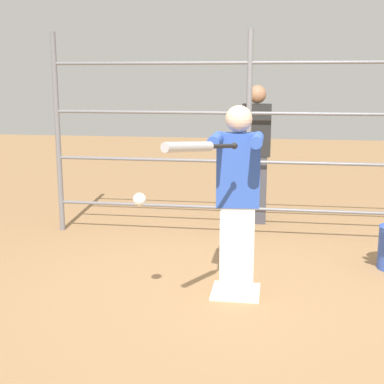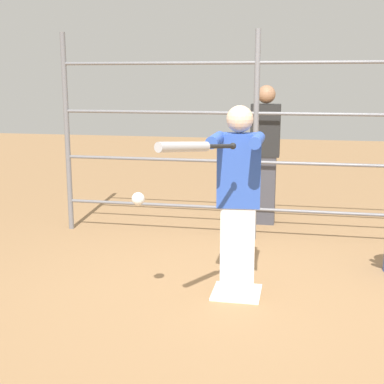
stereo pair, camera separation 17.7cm
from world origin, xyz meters
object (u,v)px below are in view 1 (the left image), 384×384
Objects in this scene: batter at (237,195)px; bystander_behind_fence at (256,153)px; baseball_bat_swinging at (195,147)px; softball_in_flight at (139,199)px.

bystander_behind_fence reaches higher than batter.
batter is at bearing -104.66° from baseball_bat_swinging.
baseball_bat_swinging is 0.71m from softball_in_flight.
softball_in_flight is at bearing 37.31° from batter.
baseball_bat_swinging is 0.45× the size of bystander_behind_fence.
softball_in_flight is (0.68, 0.52, 0.06)m from batter.
bystander_behind_fence reaches higher than softball_in_flight.
bystander_behind_fence is at bearing -104.64° from softball_in_flight.
batter is 0.92× the size of bystander_behind_fence.
bystander_behind_fence is (-0.28, -3.16, -0.46)m from baseball_bat_swinging.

